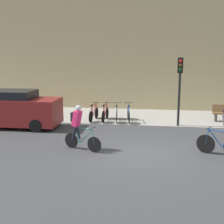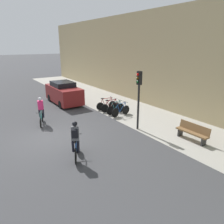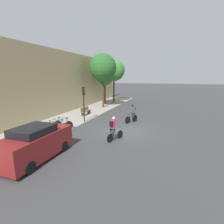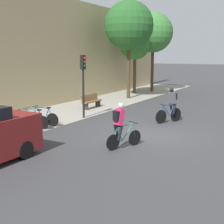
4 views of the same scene
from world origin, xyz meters
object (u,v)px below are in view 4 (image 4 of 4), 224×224
object	(u,v)px
cyclist_grey	(171,104)
parked_bike_2	(34,120)
cyclist_pink	(120,124)
parked_bike_0	(14,126)
traffic_light_pole	(83,75)
bench	(91,101)
parked_bike_3	(43,118)
parked_bike_1	(24,123)

from	to	relation	value
cyclist_grey	parked_bike_2	world-z (taller)	cyclist_grey
cyclist_pink	parked_bike_0	distance (m)	5.16
traffic_light_pole	bench	distance (m)	3.68
parked_bike_3	parked_bike_0	bearing A→B (deg)	-179.97
parked_bike_1	bench	world-z (taller)	parked_bike_1
cyclist_pink	cyclist_grey	bearing A→B (deg)	-0.85
parked_bike_2	parked_bike_3	size ratio (longest dim) A/B	0.97
cyclist_grey	traffic_light_pole	bearing A→B (deg)	106.13
parked_bike_0	traffic_light_pole	world-z (taller)	traffic_light_pole
parked_bike_1	parked_bike_2	bearing A→B (deg)	0.04
parked_bike_0	parked_bike_2	distance (m)	1.27
parked_bike_0	bench	size ratio (longest dim) A/B	0.91
parked_bike_1	bench	distance (m)	6.73
parked_bike_2	traffic_light_pole	size ratio (longest dim) A/B	0.48
parked_bike_1	parked_bike_2	size ratio (longest dim) A/B	1.01
parked_bike_0	parked_bike_1	bearing A→B (deg)	0.04
cyclist_grey	parked_bike_3	bearing A→B (deg)	126.98
parked_bike_0	parked_bike_2	xyz separation A→B (m)	(1.27, 0.00, 0.01)
cyclist_pink	cyclist_grey	world-z (taller)	cyclist_grey
cyclist_pink	parked_bike_1	distance (m)	5.15
bench	parked_bike_0	bearing A→B (deg)	-174.07
cyclist_pink	parked_bike_1	xyz separation A→B (m)	(0.21, 5.11, -0.56)
parked_bike_0	parked_bike_1	world-z (taller)	parked_bike_1
bench	parked_bike_1	bearing A→B (deg)	-173.51
parked_bike_3	bench	bearing A→B (deg)	7.99
parked_bike_1	traffic_light_pole	distance (m)	4.39
traffic_light_pole	cyclist_grey	bearing A→B (deg)	-73.87
parked_bike_0	parked_bike_3	xyz separation A→B (m)	(1.91, 0.00, 0.01)
cyclist_grey	parked_bike_0	bearing A→B (deg)	138.28
cyclist_grey	parked_bike_2	size ratio (longest dim) A/B	1.09
parked_bike_3	parked_bike_1	bearing A→B (deg)	-179.98
parked_bike_0	parked_bike_3	bearing A→B (deg)	0.03
cyclist_pink	bench	size ratio (longest dim) A/B	0.95
cyclist_pink	parked_bike_1	bearing A→B (deg)	87.67
cyclist_pink	parked_bike_3	size ratio (longest dim) A/B	1.02
traffic_light_pole	parked_bike_2	bearing A→B (deg)	169.04
parked_bike_1	parked_bike_3	bearing A→B (deg)	0.02
cyclist_grey	parked_bike_1	world-z (taller)	cyclist_grey
parked_bike_2	traffic_light_pole	distance (m)	3.84
parked_bike_2	parked_bike_3	bearing A→B (deg)	-0.01
bench	cyclist_pink	bearing A→B (deg)	-139.57
cyclist_grey	cyclist_pink	bearing A→B (deg)	179.15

